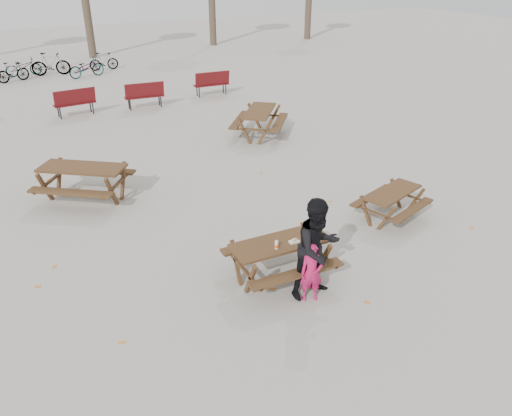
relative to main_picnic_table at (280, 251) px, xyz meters
name	(u,v)px	position (x,y,z in m)	size (l,w,h in m)	color
ground	(280,277)	(0.00, 0.00, -0.59)	(80.00, 80.00, 0.00)	gray
main_picnic_table	(280,251)	(0.00, 0.00, 0.00)	(1.80, 1.45, 0.78)	#331D12
food_tray	(294,242)	(0.20, -0.13, 0.21)	(0.18, 0.11, 0.04)	white
bread_roll	(294,240)	(0.20, -0.13, 0.25)	(0.14, 0.06, 0.05)	tan
soda_bottle	(276,245)	(-0.18, -0.18, 0.26)	(0.07, 0.07, 0.17)	silver
child	(312,273)	(0.17, -0.80, -0.04)	(0.40, 0.26, 1.10)	#B91750
adult	(317,249)	(0.33, -0.69, 0.34)	(0.90, 0.70, 1.85)	black
picnic_table_east	(391,205)	(3.40, 0.96, -0.25)	(1.55, 1.25, 0.67)	#331D12
picnic_table_north	(85,183)	(-2.65, 5.03, -0.15)	(2.02, 1.63, 0.87)	#331D12
picnic_table_far	(259,123)	(3.34, 7.47, -0.15)	(2.01, 1.62, 0.86)	#331D12
park_bench_row	(101,98)	(-0.75, 12.72, -0.07)	(11.53, 1.23, 1.03)	maroon
bicycle_row	(40,67)	(-2.25, 20.16, -0.11)	(7.47, 2.61, 1.10)	black
fallen_leaves	(247,216)	(0.50, 2.50, -0.58)	(11.00, 11.00, 0.01)	#CB7430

